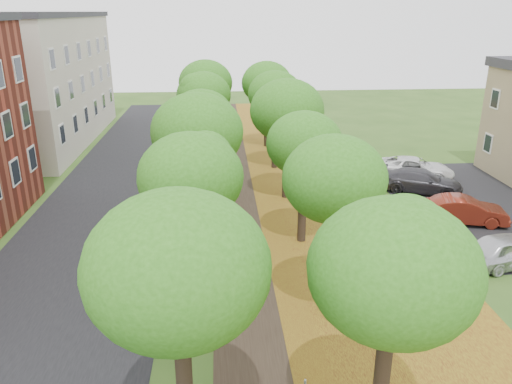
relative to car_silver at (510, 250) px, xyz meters
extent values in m
cube|color=black|center=(-18.71, 6.15, -0.73)|extent=(8.00, 70.00, 0.01)
cube|color=black|center=(-11.21, 6.15, -0.73)|extent=(3.20, 70.00, 0.01)
cube|color=olive|center=(-6.21, 6.15, -0.72)|extent=(7.50, 70.00, 0.01)
cube|color=black|center=(2.29, 7.15, -0.73)|extent=(9.00, 16.00, 0.01)
ellipsoid|color=#296515|center=(-13.41, -8.85, 4.40)|extent=(3.82, 3.82, 3.25)
cylinder|color=black|center=(-13.41, -2.85, 1.21)|extent=(0.40, 0.40, 3.88)
ellipsoid|color=#296515|center=(-13.41, -2.85, 4.40)|extent=(3.82, 3.82, 3.25)
cylinder|color=black|center=(-13.41, 3.15, 1.21)|extent=(0.40, 0.40, 3.88)
ellipsoid|color=#296515|center=(-13.41, 3.15, 4.40)|extent=(3.82, 3.82, 3.25)
cylinder|color=black|center=(-13.41, 9.15, 1.21)|extent=(0.40, 0.40, 3.88)
ellipsoid|color=#296515|center=(-13.41, 9.15, 4.40)|extent=(3.82, 3.82, 3.25)
cylinder|color=black|center=(-13.41, 15.15, 1.21)|extent=(0.40, 0.40, 3.88)
ellipsoid|color=#296515|center=(-13.41, 15.15, 4.40)|extent=(3.82, 3.82, 3.25)
cylinder|color=black|center=(-13.41, 21.15, 1.21)|extent=(0.40, 0.40, 3.88)
ellipsoid|color=#296515|center=(-13.41, 21.15, 4.40)|extent=(3.82, 3.82, 3.25)
cylinder|color=black|center=(-8.61, -8.85, 1.21)|extent=(0.40, 0.40, 3.88)
ellipsoid|color=#296515|center=(-8.61, -8.85, 4.40)|extent=(3.82, 3.82, 3.25)
cylinder|color=black|center=(-8.61, -2.85, 1.21)|extent=(0.40, 0.40, 3.88)
ellipsoid|color=#296515|center=(-8.61, -2.85, 4.40)|extent=(3.82, 3.82, 3.25)
cylinder|color=black|center=(-8.61, 3.15, 1.21)|extent=(0.40, 0.40, 3.88)
ellipsoid|color=#296515|center=(-8.61, 3.15, 4.40)|extent=(3.82, 3.82, 3.25)
cylinder|color=black|center=(-8.61, 9.15, 1.21)|extent=(0.40, 0.40, 3.88)
ellipsoid|color=#296515|center=(-8.61, 9.15, 4.40)|extent=(3.82, 3.82, 3.25)
cylinder|color=black|center=(-8.61, 15.15, 1.21)|extent=(0.40, 0.40, 3.88)
ellipsoid|color=#296515|center=(-8.61, 15.15, 4.40)|extent=(3.82, 3.82, 3.25)
cylinder|color=black|center=(-8.61, 21.15, 1.21)|extent=(0.40, 0.40, 3.88)
ellipsoid|color=#296515|center=(-8.61, 21.15, 4.40)|extent=(3.82, 3.82, 3.25)
cube|color=beige|center=(-28.21, 24.15, 4.27)|extent=(10.00, 20.00, 10.00)
cube|color=#2D2D33|center=(-28.21, 24.15, 9.47)|extent=(10.30, 20.30, 0.40)
imported|color=silver|center=(0.00, 0.00, 0.00)|extent=(4.53, 2.51, 1.46)
imported|color=maroon|center=(0.15, 4.60, -0.02)|extent=(4.51, 2.40, 1.41)
imported|color=#333237|center=(-0.21, 9.45, -0.03)|extent=(5.21, 3.68, 1.40)
imported|color=silver|center=(0.36, 12.02, -0.03)|extent=(5.51, 3.91, 1.39)
camera|label=1|loc=(-12.43, -18.52, 9.72)|focal=35.00mm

